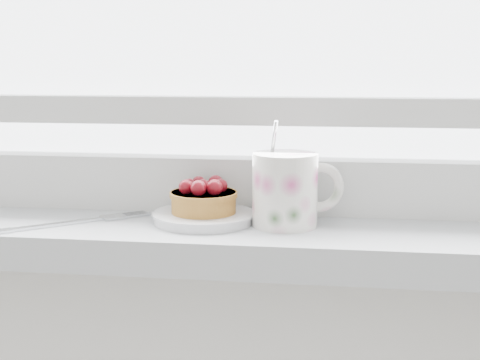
% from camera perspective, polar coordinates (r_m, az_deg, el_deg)
% --- Properties ---
extents(saucer, '(0.12, 0.12, 0.01)m').
position_cam_1_polar(saucer, '(0.81, -3.11, -3.19)').
color(saucer, silver).
rests_on(saucer, windowsill).
extents(raspberry_tart, '(0.08, 0.08, 0.04)m').
position_cam_1_polar(raspberry_tart, '(0.80, -3.12, -1.52)').
color(raspberry_tart, '#965F20').
rests_on(raspberry_tart, saucer).
extents(floral_mug, '(0.12, 0.09, 0.12)m').
position_cam_1_polar(floral_mug, '(0.78, 4.07, -0.70)').
color(floral_mug, silver).
rests_on(floral_mug, windowsill).
extents(fork, '(0.16, 0.13, 0.00)m').
position_cam_1_polar(fork, '(0.83, -13.95, -3.49)').
color(fork, silver).
rests_on(fork, windowsill).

